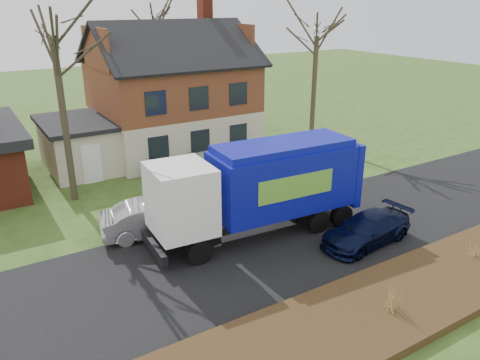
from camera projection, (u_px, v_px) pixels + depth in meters
ground at (273, 245)px, 18.70m from camera, size 120.00×120.00×0.00m
road at (273, 245)px, 18.70m from camera, size 80.00×7.00×0.02m
mulch_verge at (373, 312)px, 14.43m from camera, size 80.00×3.50×0.30m
main_house at (165, 89)px, 29.05m from camera, size 12.95×8.95×9.26m
garbage_truck at (263, 184)px, 18.86m from camera, size 9.12×2.97×3.85m
silver_sedan at (156, 218)px, 19.34m from camera, size 4.69×2.38×1.48m
navy_wagon at (367, 229)px, 18.65m from camera, size 4.33×2.09×1.22m
tree_front_west at (49, 10)px, 19.89m from camera, size 3.59×3.59×10.66m
tree_front_east at (318, 17)px, 29.36m from camera, size 3.63×3.63×10.08m
tree_back at (153, 3)px, 33.66m from camera, size 3.41×3.41×10.80m
grass_clump_mid at (393, 295)px, 14.09m from camera, size 0.38×0.31×1.06m
grass_clump_east at (476, 247)px, 17.14m from camera, size 0.31×0.26×0.78m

